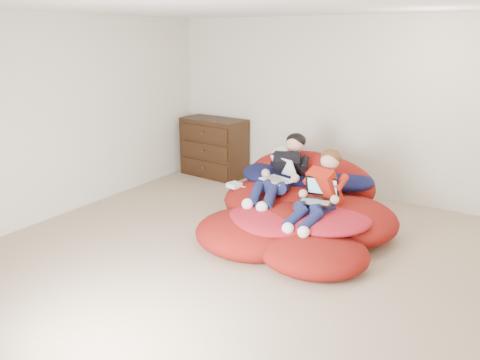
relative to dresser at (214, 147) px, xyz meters
The scene contains 9 objects.
room_shell 2.89m from the dresser, 50.56° to the right, with size 5.10×5.10×2.77m.
dresser is the anchor object (origin of this frame).
beanbag_pile 2.55m from the dresser, 31.62° to the right, with size 2.24×2.34×0.86m.
cream_pillow 1.57m from the dresser, 15.15° to the right, with size 0.46×0.29×0.29m, color beige.
older_boy 2.23m from the dresser, 32.54° to the right, with size 0.42×1.22×0.71m.
younger_boy 2.95m from the dresser, 31.73° to the right, with size 0.39×1.05×0.72m.
laptop_white 2.28m from the dresser, 34.52° to the right, with size 0.43×0.47×0.25m.
laptop_black 2.97m from the dresser, 32.47° to the right, with size 0.40×0.41×0.25m.
power_adapter 1.89m from the dresser, 47.23° to the right, with size 0.15×0.15×0.06m, color white.
Camera 1 is at (2.50, -3.92, 2.23)m, focal length 35.00 mm.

